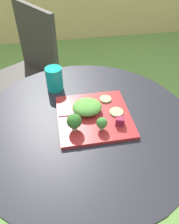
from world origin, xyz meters
name	(u,v)px	position (x,y,z in m)	size (l,w,h in m)	color
ground_plane	(87,208)	(0.00, 0.00, 0.00)	(12.00, 12.00, 0.00)	#669342
patio_table	(86,164)	(0.00, 0.00, 0.44)	(0.85, 0.85, 0.71)	black
patio_chair	(26,67)	(-0.28, 0.77, 0.53)	(0.61, 0.61, 0.90)	#332D28
salad_plate	(94,116)	(0.04, 0.02, 0.71)	(0.28, 0.28, 0.01)	maroon
drinking_glass	(54,80)	(-0.10, 0.24, 0.75)	(0.07, 0.07, 0.11)	#149989
fork	(82,113)	(-0.01, 0.03, 0.72)	(0.15, 0.03, 0.00)	silver
lettuce_mound	(87,107)	(0.02, 0.04, 0.74)	(0.11, 0.10, 0.04)	#519338
broccoli_floret_0	(74,121)	(-0.04, -0.05, 0.76)	(0.05, 0.05, 0.07)	#99B770
broccoli_floret_1	(102,123)	(0.05, -0.06, 0.75)	(0.04, 0.04, 0.05)	#99B770
cucumber_slice_0	(116,112)	(0.13, 0.01, 0.73)	(0.05, 0.05, 0.01)	#8EB766
cucumber_slice_1	(105,99)	(0.10, 0.10, 0.73)	(0.05, 0.05, 0.01)	#8EB766
beet_chunk_0	(120,121)	(0.12, -0.05, 0.74)	(0.03, 0.03, 0.03)	maroon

